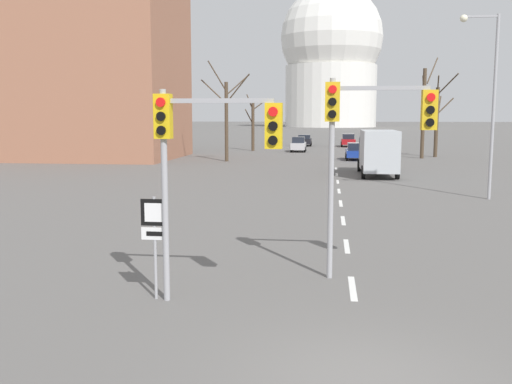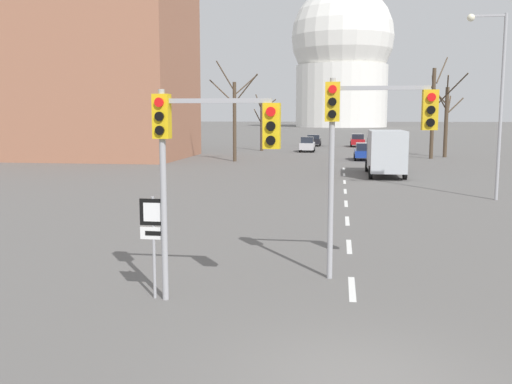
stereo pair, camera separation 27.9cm
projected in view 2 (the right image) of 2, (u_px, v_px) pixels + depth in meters
ground_plane at (359, 382)px, 8.87m from camera, size 800.00×800.00×0.00m
lane_stripe_0 at (352, 289)px, 13.66m from camera, size 0.16×2.00×0.01m
lane_stripe_1 at (349, 246)px, 18.08m from camera, size 0.16×2.00×0.01m
lane_stripe_2 at (347, 221)px, 22.49m from camera, size 0.16×2.00×0.01m
lane_stripe_3 at (346, 204)px, 26.90m from camera, size 0.16×2.00×0.01m
lane_stripe_4 at (345, 191)px, 31.32m from camera, size 0.16×2.00×0.01m
lane_stripe_5 at (345, 182)px, 35.73m from camera, size 0.16×2.00×0.01m
lane_stripe_6 at (344, 175)px, 40.14m from camera, size 0.16×2.00×0.01m
lane_stripe_7 at (344, 169)px, 44.56m from camera, size 0.16×2.00×0.01m
traffic_signal_near_left at (201, 142)px, 12.27m from camera, size 2.76×0.34×4.69m
traffic_signal_centre_tall at (366, 127)px, 13.94m from camera, size 2.68×0.34×5.04m
route_sign_post at (153, 230)px, 12.75m from camera, size 0.60×0.08×2.34m
street_lamp_right at (496, 89)px, 27.47m from camera, size 1.86×0.36×8.95m
sedan_near_left at (358, 140)px, 76.36m from camera, size 1.89×4.36×1.73m
sedan_near_right at (365, 152)px, 53.30m from camera, size 1.92×3.93×1.61m
sedan_mid_centre at (314, 140)px, 78.61m from camera, size 1.96×4.54×1.54m
sedan_far_left at (307, 144)px, 65.51m from camera, size 1.70×3.81×1.73m
delivery_truck at (386, 151)px, 39.21m from camera, size 2.44×7.20×3.14m
bare_tree_left_near at (235, 116)px, 51.44m from camera, size 4.73×2.06×8.97m
bare_tree_right_near at (434, 109)px, 54.65m from camera, size 2.76×6.26×9.97m
bare_tree_left_far at (262, 123)px, 67.38m from camera, size 2.85×2.30×6.74m
bare_tree_right_far at (446, 117)px, 56.71m from camera, size 3.61×4.30×8.02m
capitol_dome at (342, 57)px, 210.47m from camera, size 37.57×37.57×53.07m
apartment_block_left at (92, 41)px, 55.11m from camera, size 18.00×14.00×22.58m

